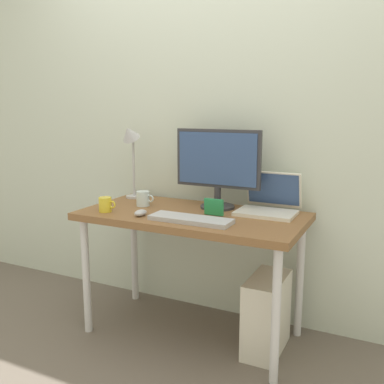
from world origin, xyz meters
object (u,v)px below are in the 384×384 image
desk (192,226)px  laptop (269,203)px  mouse (141,213)px  glass_cup (143,199)px  desk_lamp (130,145)px  keyboard (191,219)px  monitor (218,164)px  coffee_mug (106,204)px  computer_tower (267,314)px  photo_frame (214,207)px

desk → laptop: bearing=27.4°
mouse → glass_cup: (-0.12, 0.21, 0.03)m
desk → mouse: size_ratio=13.87×
desk → desk_lamp: (-0.52, 0.18, 0.42)m
mouse → desk_lamp: bearing=129.7°
desk → keyboard: keyboard is taller
keyboard → laptop: bearing=50.3°
monitor → keyboard: (-0.00, -0.35, -0.25)m
desk → coffee_mug: (-0.45, -0.19, 0.12)m
laptop → mouse: laptop is taller
laptop → coffee_mug: bearing=-155.2°
monitor → computer_tower: bearing=-24.1°
coffee_mug → mouse: bearing=1.4°
desk_lamp → mouse: desk_lamp is taller
photo_frame → coffee_mug: bearing=-162.1°
coffee_mug → desk: bearing=22.5°
monitor → desk_lamp: size_ratio=1.06×
mouse → glass_cup: glass_cup is taller
keyboard → coffee_mug: bearing=-178.2°
desk_lamp → photo_frame: size_ratio=4.43×
monitor → keyboard: bearing=-90.1°
mouse → keyboard: bearing=2.0°
glass_cup → computer_tower: bearing=-1.2°
glass_cup → laptop: bearing=12.9°
desk_lamp → photo_frame: bearing=-15.2°
desk_lamp → computer_tower: (0.97, -0.17, -0.87)m
monitor → photo_frame: bearing=-72.7°
desk → keyboard: 0.21m
laptop → desk_lamp: desk_lamp is taller
desk → mouse: 0.30m
mouse → monitor: bearing=50.3°
keyboard → desk_lamp: bearing=149.6°
desk_lamp → keyboard: desk_lamp is taller
laptop → mouse: (-0.61, -0.38, -0.04)m
laptop → computer_tower: (0.06, -0.18, -0.58)m
laptop → desk_lamp: (-0.91, -0.02, 0.29)m
mouse → glass_cup: bearing=118.9°
desk → mouse: (-0.22, -0.18, 0.09)m
desk → photo_frame: bearing=0.6°
photo_frame → desk: bearing=-179.4°
laptop → desk_lamp: 0.95m
laptop → desk_lamp: bearing=-178.8°
glass_cup → photo_frame: size_ratio=1.04×
desk_lamp → glass_cup: (0.18, -0.15, -0.30)m
coffee_mug → monitor: bearing=34.7°
mouse → coffee_mug: (-0.23, -0.01, 0.02)m
desk_lamp → computer_tower: 1.31m
desk → coffee_mug: coffee_mug is taller
mouse → computer_tower: size_ratio=0.21×
computer_tower → glass_cup: bearing=178.8°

